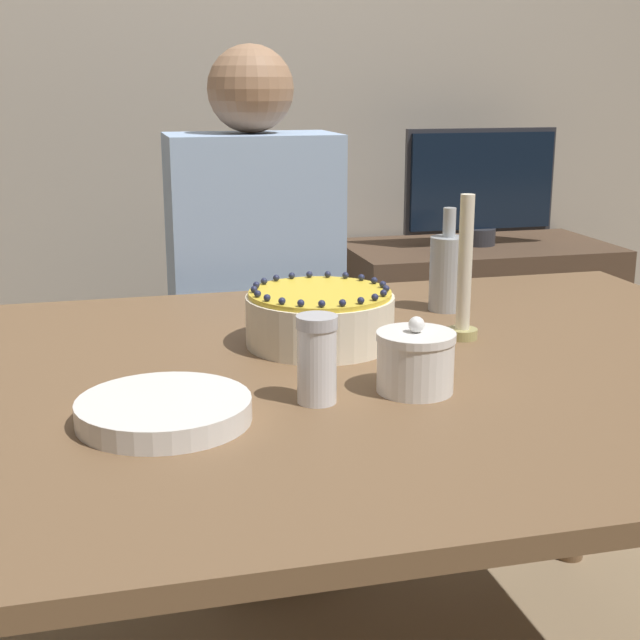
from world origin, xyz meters
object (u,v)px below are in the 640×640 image
object	(u,v)px
tv_monitor	(481,185)
bottle	(448,271)
sugar_bowl	(415,361)
candle	(464,282)
sugar_shaker	(317,359)
person_man_blue_shirt	(255,343)
cake	(320,318)

from	to	relation	value
tv_monitor	bottle	bearing A→B (deg)	-117.94
sugar_bowl	candle	xyz separation A→B (m)	(0.18, 0.25, 0.06)
sugar_bowl	sugar_shaker	distance (m)	0.15
person_man_blue_shirt	candle	bearing A→B (deg)	111.17
sugar_shaker	person_man_blue_shirt	size ratio (longest dim) A/B	0.10
cake	bottle	size ratio (longest dim) A/B	1.25
cake	tv_monitor	size ratio (longest dim) A/B	0.55
bottle	person_man_blue_shirt	bearing A→B (deg)	123.56
cake	person_man_blue_shirt	xyz separation A→B (m)	(-0.00, 0.64, -0.23)
candle	tv_monitor	size ratio (longest dim) A/B	0.55
candle	tv_monitor	distance (m)	1.14
sugar_shaker	candle	world-z (taller)	candle
sugar_shaker	tv_monitor	distance (m)	1.53
bottle	candle	bearing A→B (deg)	-104.32
person_man_blue_shirt	bottle	bearing A→B (deg)	123.56
bottle	sugar_shaker	bearing A→B (deg)	-130.08
bottle	tv_monitor	xyz separation A→B (m)	(0.44, 0.83, 0.07)
sugar_shaker	tv_monitor	size ratio (longest dim) A/B	0.27
person_man_blue_shirt	cake	bearing A→B (deg)	90.26
sugar_bowl	person_man_blue_shirt	size ratio (longest dim) A/B	0.09
sugar_shaker	person_man_blue_shirt	world-z (taller)	person_man_blue_shirt
sugar_bowl	person_man_blue_shirt	bearing A→B (deg)	94.91
sugar_shaker	candle	size ratio (longest dim) A/B	0.50
bottle	cake	bearing A→B (deg)	-150.67
candle	bottle	world-z (taller)	candle
sugar_shaker	cake	bearing A→B (deg)	74.87
sugar_bowl	bottle	distance (m)	0.50
sugar_shaker	tv_monitor	bearing A→B (deg)	57.34
cake	tv_monitor	distance (m)	1.25
cake	candle	bearing A→B (deg)	-6.29
sugar_shaker	bottle	size ratio (longest dim) A/B	0.62
cake	person_man_blue_shirt	world-z (taller)	person_man_blue_shirt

